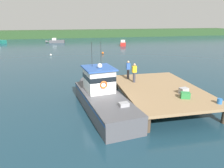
# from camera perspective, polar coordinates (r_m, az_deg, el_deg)

# --- Properties ---
(ground_plane) EXTENTS (200.00, 200.00, 0.00)m
(ground_plane) POSITION_cam_1_polar(r_m,az_deg,el_deg) (16.05, -3.30, -6.32)
(ground_plane) COLOR #193847
(dock) EXTENTS (6.00, 9.00, 1.20)m
(dock) POSITION_cam_1_polar(r_m,az_deg,el_deg) (16.99, 12.84, -1.49)
(dock) COLOR #4C3D2D
(dock) RESTS_ON ground
(main_fishing_boat) EXTENTS (3.68, 9.96, 4.80)m
(main_fishing_boat) POSITION_cam_1_polar(r_m,az_deg,el_deg) (15.48, -2.80, -3.20)
(main_fishing_boat) COLOR #4C4C51
(main_fishing_boat) RESTS_ON ground
(crate_stack_near_edge) EXTENTS (0.71, 0.62, 0.42)m
(crate_stack_near_edge) POSITION_cam_1_polar(r_m,az_deg,el_deg) (15.24, 19.17, -2.91)
(crate_stack_near_edge) COLOR #2D8442
(crate_stack_near_edge) RESTS_ON dock
(crate_single_far) EXTENTS (0.68, 0.55, 0.45)m
(crate_single_far) POSITION_cam_1_polar(r_m,az_deg,el_deg) (16.09, 18.76, -1.75)
(crate_single_far) COLOR #9E9EA3
(crate_single_far) RESTS_ON dock
(bait_bucket) EXTENTS (0.32, 0.32, 0.34)m
(bait_bucket) POSITION_cam_1_polar(r_m,az_deg,el_deg) (15.18, 27.03, -4.14)
(bait_bucket) COLOR #2866B2
(bait_bucket) RESTS_ON dock
(deckhand_by_the_boat) EXTENTS (0.36, 0.22, 1.63)m
(deckhand_by_the_boat) POSITION_cam_1_polar(r_m,az_deg,el_deg) (17.91, 6.03, 3.12)
(deckhand_by_the_boat) COLOR #383842
(deckhand_by_the_boat) RESTS_ON dock
(deckhand_further_back) EXTENTS (0.36, 0.22, 1.63)m
(deckhand_further_back) POSITION_cam_1_polar(r_m,az_deg,el_deg) (18.97, 4.39, 3.98)
(deckhand_further_back) COLOR #383842
(deckhand_further_back) RESTS_ON dock
(moored_boat_off_the_point) EXTENTS (5.06, 1.75, 1.27)m
(moored_boat_off_the_point) POSITION_cam_1_polar(r_m,az_deg,el_deg) (60.04, -14.94, 11.09)
(moored_boat_off_the_point) COLOR #4C4C51
(moored_boat_off_the_point) RESTS_ON ground
(moored_boat_far_left) EXTENTS (2.20, 5.05, 1.26)m
(moored_boat_far_left) POSITION_cam_1_polar(r_m,az_deg,el_deg) (52.76, 2.97, 10.84)
(moored_boat_far_left) COLOR red
(moored_boat_far_left) RESTS_ON ground
(mooring_buoy_spare_mooring) EXTENTS (0.36, 0.36, 0.36)m
(mooring_buoy_spare_mooring) POSITION_cam_1_polar(r_m,az_deg,el_deg) (39.36, -16.17, 7.56)
(mooring_buoy_spare_mooring) COLOR silver
(mooring_buoy_spare_mooring) RESTS_ON ground
(mooring_buoy_outer) EXTENTS (0.42, 0.42, 0.42)m
(mooring_buoy_outer) POSITION_cam_1_polar(r_m,az_deg,el_deg) (39.81, -2.52, 8.38)
(mooring_buoy_outer) COLOR #EA5B19
(mooring_buoy_outer) RESTS_ON ground
(mooring_buoy_channel_marker) EXTENTS (0.41, 0.41, 0.41)m
(mooring_buoy_channel_marker) POSITION_cam_1_polar(r_m,az_deg,el_deg) (23.88, 6.44, 2.14)
(mooring_buoy_channel_marker) COLOR red
(mooring_buoy_channel_marker) RESTS_ON ground
(mooring_buoy_inshore) EXTENTS (0.36, 0.36, 0.36)m
(mooring_buoy_inshore) POSITION_cam_1_polar(r_m,az_deg,el_deg) (25.62, -1.35, 3.24)
(mooring_buoy_inshore) COLOR #EA5B19
(mooring_buoy_inshore) RESTS_ON ground
(far_shoreline) EXTENTS (120.00, 8.00, 2.40)m
(far_shoreline) POSITION_cam_1_polar(r_m,az_deg,el_deg) (76.74, -10.72, 13.20)
(far_shoreline) COLOR #284723
(far_shoreline) RESTS_ON ground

